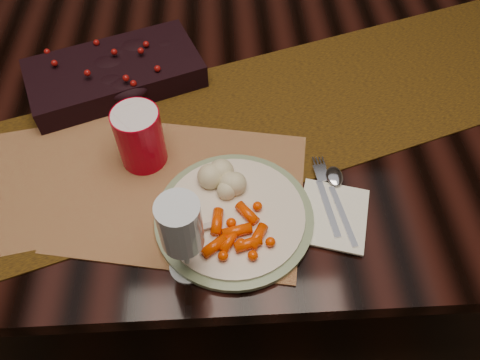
{
  "coord_description": "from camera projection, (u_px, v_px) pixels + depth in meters",
  "views": [
    {
      "loc": [
        -0.02,
        -0.77,
        1.47
      ],
      "look_at": [
        0.0,
        -0.27,
        0.8
      ],
      "focal_mm": 35.0,
      "sensor_mm": 36.0,
      "label": 1
    }
  ],
  "objects": [
    {
      "name": "dining_table",
      "position": [
        234.0,
        193.0,
        1.33
      ],
      "size": [
        1.8,
        1.0,
        0.75
      ],
      "primitive_type": "cube",
      "color": "black",
      "rests_on": "floor"
    },
    {
      "name": "spoon",
      "position": [
        340.0,
        203.0,
        0.85
      ],
      "size": [
        0.06,
        0.16,
        0.0
      ],
      "primitive_type": null,
      "rotation": [
        0.0,
        0.0,
        0.15
      ],
      "color": "silver",
      "rests_on": "napkin"
    },
    {
      "name": "wine_glass",
      "position": [
        183.0,
        240.0,
        0.71
      ],
      "size": [
        0.08,
        0.08,
        0.18
      ],
      "primitive_type": null,
      "rotation": [
        0.0,
        0.0,
        0.26
      ],
      "color": "silver",
      "rests_on": "dining_table"
    },
    {
      "name": "fork",
      "position": [
        326.0,
        199.0,
        0.85
      ],
      "size": [
        0.04,
        0.16,
        0.0
      ],
      "primitive_type": null,
      "rotation": [
        0.0,
        0.0,
        0.12
      ],
      "color": "silver",
      "rests_on": "napkin"
    },
    {
      "name": "placemat_main",
      "position": [
        183.0,
        191.0,
        0.87
      ],
      "size": [
        0.5,
        0.4,
        0.0
      ],
      "primitive_type": "cube",
      "rotation": [
        0.0,
        0.0,
        -0.19
      ],
      "color": "brown",
      "rests_on": "dining_table"
    },
    {
      "name": "mashed_potatoes",
      "position": [
        220.0,
        177.0,
        0.84
      ],
      "size": [
        0.11,
        0.1,
        0.05
      ],
      "primitive_type": null,
      "rotation": [
        0.0,
        0.0,
        -0.33
      ],
      "color": "#E3C17E",
      "rests_on": "dinner_plate"
    },
    {
      "name": "turkey_shreds",
      "position": [
        193.0,
        228.0,
        0.8
      ],
      "size": [
        0.07,
        0.06,
        0.02
      ],
      "primitive_type": null,
      "rotation": [
        0.0,
        0.0,
        0.08
      ],
      "color": "tan",
      "rests_on": "dinner_plate"
    },
    {
      "name": "napkin",
      "position": [
        333.0,
        215.0,
        0.84
      ],
      "size": [
        0.15,
        0.17,
        0.0
      ],
      "primitive_type": "cube",
      "rotation": [
        0.0,
        0.0,
        -0.29
      ],
      "color": "white",
      "rests_on": "placemat_main"
    },
    {
      "name": "baby_carrots",
      "position": [
        236.0,
        225.0,
        0.8
      ],
      "size": [
        0.13,
        0.12,
        0.02
      ],
      "primitive_type": null,
      "rotation": [
        0.0,
        0.0,
        -0.35
      ],
      "color": "#E93B00",
      "rests_on": "dinner_plate"
    },
    {
      "name": "table_runner",
      "position": [
        257.0,
        118.0,
        0.99
      ],
      "size": [
        1.84,
        0.93,
        0.0
      ],
      "primitive_type": "cube",
      "rotation": [
        0.0,
        0.0,
        0.32
      ],
      "color": "#583C14",
      "rests_on": "dining_table"
    },
    {
      "name": "centerpiece",
      "position": [
        114.0,
        70.0,
        1.02
      ],
      "size": [
        0.41,
        0.31,
        0.07
      ],
      "primitive_type": null,
      "rotation": [
        0.0,
        0.0,
        0.36
      ],
      "color": "black",
      "rests_on": "table_runner"
    },
    {
      "name": "dinner_plate",
      "position": [
        234.0,
        216.0,
        0.83
      ],
      "size": [
        0.36,
        0.36,
        0.02
      ],
      "primitive_type": "cylinder",
      "rotation": [
        0.0,
        0.0,
        0.32
      ],
      "color": "beige",
      "rests_on": "placemat_main"
    },
    {
      "name": "red_cup",
      "position": [
        140.0,
        137.0,
        0.87
      ],
      "size": [
        0.1,
        0.1,
        0.12
      ],
      "primitive_type": "cylinder",
      "rotation": [
        0.0,
        0.0,
        0.15
      ],
      "color": "#B30017",
      "rests_on": "placemat_main"
    },
    {
      "name": "placemat_second",
      "position": [
        60.0,
        179.0,
        0.89
      ],
      "size": [
        0.44,
        0.36,
        0.0
      ],
      "primitive_type": "cube",
      "rotation": [
        0.0,
        0.0,
        0.18
      ],
      "color": "brown",
      "rests_on": "dining_table"
    },
    {
      "name": "floor",
      "position": [
        235.0,
        254.0,
        1.63
      ],
      "size": [
        5.0,
        5.0,
        0.0
      ],
      "primitive_type": "plane",
      "color": "black",
      "rests_on": "ground"
    }
  ]
}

